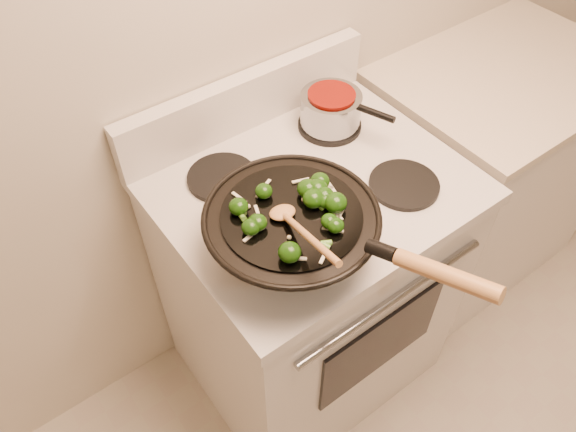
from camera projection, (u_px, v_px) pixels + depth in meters
stove at (307, 283)px, 1.78m from camera, size 0.78×0.67×1.08m
counter_unit at (478, 172)px, 2.15m from camera, size 0.83×0.62×0.91m
wok at (293, 231)px, 1.23m from camera, size 0.39×0.63×0.23m
stirfry at (303, 206)px, 1.19m from camera, size 0.26×0.27×0.04m
wooden_spoon at (297, 226)px, 1.12m from camera, size 0.08×0.26×0.11m
saucepan at (331, 109)px, 1.55m from camera, size 0.17×0.26×0.10m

